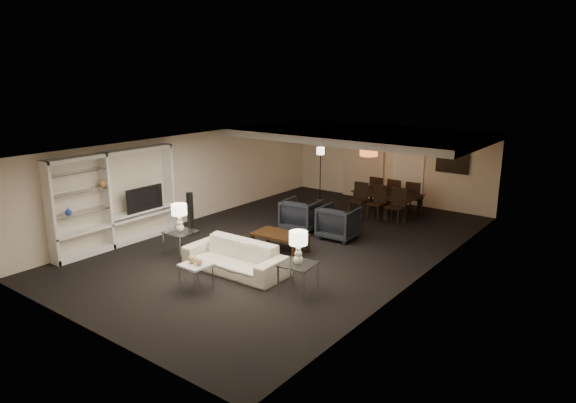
# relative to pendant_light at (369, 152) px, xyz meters

# --- Properties ---
(floor) EXTENTS (11.00, 11.00, 0.00)m
(floor) POSITION_rel_pendant_light_xyz_m (-0.30, -3.50, -1.92)
(floor) COLOR black
(floor) RESTS_ON ground
(ceiling) EXTENTS (7.00, 11.00, 0.02)m
(ceiling) POSITION_rel_pendant_light_xyz_m (-0.30, -3.50, 0.58)
(ceiling) COLOR silver
(ceiling) RESTS_ON ground
(wall_back) EXTENTS (7.00, 0.02, 2.50)m
(wall_back) POSITION_rel_pendant_light_xyz_m (-0.30, 2.00, -0.67)
(wall_back) COLOR beige
(wall_back) RESTS_ON ground
(wall_front) EXTENTS (7.00, 0.02, 2.50)m
(wall_front) POSITION_rel_pendant_light_xyz_m (-0.30, -9.00, -0.67)
(wall_front) COLOR beige
(wall_front) RESTS_ON ground
(wall_left) EXTENTS (0.02, 11.00, 2.50)m
(wall_left) POSITION_rel_pendant_light_xyz_m (-3.80, -3.50, -0.67)
(wall_left) COLOR beige
(wall_left) RESTS_ON ground
(wall_right) EXTENTS (0.02, 11.00, 2.50)m
(wall_right) POSITION_rel_pendant_light_xyz_m (3.20, -3.50, -0.67)
(wall_right) COLOR beige
(wall_right) RESTS_ON ground
(ceiling_soffit) EXTENTS (7.00, 4.00, 0.20)m
(ceiling_soffit) POSITION_rel_pendant_light_xyz_m (-0.30, 0.00, 0.48)
(ceiling_soffit) COLOR silver
(ceiling_soffit) RESTS_ON ceiling
(curtains) EXTENTS (1.50, 0.12, 2.40)m
(curtains) POSITION_rel_pendant_light_xyz_m (-1.20, 1.92, -0.72)
(curtains) COLOR beige
(curtains) RESTS_ON wall_back
(door) EXTENTS (0.90, 0.05, 2.10)m
(door) POSITION_rel_pendant_light_xyz_m (0.40, 1.97, -0.87)
(door) COLOR silver
(door) RESTS_ON wall_back
(painting) EXTENTS (0.95, 0.04, 0.65)m
(painting) POSITION_rel_pendant_light_xyz_m (1.80, 1.96, -0.37)
(painting) COLOR #142D38
(painting) RESTS_ON wall_back
(media_unit) EXTENTS (0.38, 3.40, 2.35)m
(media_unit) POSITION_rel_pendant_light_xyz_m (-3.61, -6.10, -0.74)
(media_unit) COLOR white
(media_unit) RESTS_ON wall_left
(pendant_light) EXTENTS (0.52, 0.52, 0.24)m
(pendant_light) POSITION_rel_pendant_light_xyz_m (0.00, 0.00, 0.00)
(pendant_light) COLOR #D8591E
(pendant_light) RESTS_ON ceiling_soffit
(sofa) EXTENTS (2.33, 0.97, 0.67)m
(sofa) POSITION_rel_pendant_light_xyz_m (-0.12, -5.65, -1.58)
(sofa) COLOR beige
(sofa) RESTS_ON floor
(coffee_table) EXTENTS (1.31, 0.83, 0.45)m
(coffee_table) POSITION_rel_pendant_light_xyz_m (-0.12, -4.05, -1.69)
(coffee_table) COLOR black
(coffee_table) RESTS_ON floor
(armchair_left) EXTENTS (1.02, 1.05, 0.86)m
(armchair_left) POSITION_rel_pendant_light_xyz_m (-0.72, -2.35, -1.49)
(armchair_left) COLOR black
(armchair_left) RESTS_ON floor
(armchair_right) EXTENTS (0.96, 0.99, 0.86)m
(armchair_right) POSITION_rel_pendant_light_xyz_m (0.48, -2.35, -1.49)
(armchair_right) COLOR black
(armchair_right) RESTS_ON floor
(side_table_left) EXTENTS (0.64, 0.64, 0.59)m
(side_table_left) POSITION_rel_pendant_light_xyz_m (-1.82, -5.65, -1.63)
(side_table_left) COLOR silver
(side_table_left) RESTS_ON floor
(side_table_right) EXTENTS (0.70, 0.70, 0.59)m
(side_table_right) POSITION_rel_pendant_light_xyz_m (1.58, -5.65, -1.63)
(side_table_right) COLOR white
(side_table_right) RESTS_ON floor
(table_lamp_left) EXTENTS (0.40, 0.40, 0.65)m
(table_lamp_left) POSITION_rel_pendant_light_xyz_m (-1.82, -5.65, -1.00)
(table_lamp_left) COLOR white
(table_lamp_left) RESTS_ON side_table_left
(table_lamp_right) EXTENTS (0.39, 0.39, 0.65)m
(table_lamp_right) POSITION_rel_pendant_light_xyz_m (1.58, -5.65, -1.00)
(table_lamp_right) COLOR beige
(table_lamp_right) RESTS_ON side_table_right
(marble_table) EXTENTS (0.55, 0.55, 0.53)m
(marble_table) POSITION_rel_pendant_light_xyz_m (-0.12, -6.75, -1.66)
(marble_table) COLOR white
(marble_table) RESTS_ON floor
(gold_gourd_a) EXTENTS (0.17, 0.17, 0.17)m
(gold_gourd_a) POSITION_rel_pendant_light_xyz_m (-0.22, -6.75, -1.31)
(gold_gourd_a) COLOR tan
(gold_gourd_a) RESTS_ON marble_table
(gold_gourd_b) EXTENTS (0.15, 0.15, 0.15)m
(gold_gourd_b) POSITION_rel_pendant_light_xyz_m (-0.02, -6.75, -1.32)
(gold_gourd_b) COLOR #E3B178
(gold_gourd_b) RESTS_ON marble_table
(television) EXTENTS (1.07, 0.14, 0.62)m
(television) POSITION_rel_pendant_light_xyz_m (-3.58, -5.34, -0.86)
(television) COLOR black
(television) RESTS_ON media_unit
(vase_blue) EXTENTS (0.16, 0.16, 0.17)m
(vase_blue) POSITION_rel_pendant_light_xyz_m (-3.61, -7.34, -0.77)
(vase_blue) COLOR #2843AE
(vase_blue) RESTS_ON media_unit
(vase_amber) EXTENTS (0.17, 0.17, 0.18)m
(vase_amber) POSITION_rel_pendant_light_xyz_m (-3.61, -6.41, -0.27)
(vase_amber) COLOR #C88F42
(vase_amber) RESTS_ON media_unit
(floor_speaker) EXTENTS (0.14, 0.14, 1.15)m
(floor_speaker) POSITION_rel_pendant_light_xyz_m (-2.79, -4.45, -1.34)
(floor_speaker) COLOR black
(floor_speaker) RESTS_ON floor
(dining_table) EXTENTS (2.03, 1.27, 0.68)m
(dining_table) POSITION_rel_pendant_light_xyz_m (0.45, 0.38, -1.58)
(dining_table) COLOR black
(dining_table) RESTS_ON floor
(chair_nl) EXTENTS (0.50, 0.50, 1.01)m
(chair_nl) POSITION_rel_pendant_light_xyz_m (-0.15, -0.27, -1.42)
(chair_nl) COLOR black
(chair_nl) RESTS_ON floor
(chair_nm) EXTENTS (0.50, 0.50, 1.01)m
(chair_nm) POSITION_rel_pendant_light_xyz_m (0.45, -0.27, -1.42)
(chair_nm) COLOR black
(chair_nm) RESTS_ON floor
(chair_nr) EXTENTS (0.47, 0.47, 1.01)m
(chair_nr) POSITION_rel_pendant_light_xyz_m (1.05, -0.27, -1.42)
(chair_nr) COLOR black
(chair_nr) RESTS_ON floor
(chair_fl) EXTENTS (0.48, 0.48, 1.01)m
(chair_fl) POSITION_rel_pendant_light_xyz_m (-0.15, 1.03, -1.42)
(chair_fl) COLOR black
(chair_fl) RESTS_ON floor
(chair_fm) EXTENTS (0.48, 0.48, 1.01)m
(chair_fm) POSITION_rel_pendant_light_xyz_m (0.45, 1.03, -1.42)
(chair_fm) COLOR black
(chair_fm) RESTS_ON floor
(chair_fr) EXTENTS (0.51, 0.51, 1.01)m
(chair_fr) POSITION_rel_pendant_light_xyz_m (1.05, 1.03, -1.42)
(chair_fr) COLOR black
(chair_fr) RESTS_ON floor
(floor_lamp) EXTENTS (0.27, 0.27, 1.79)m
(floor_lamp) POSITION_rel_pendant_light_xyz_m (-2.11, 0.65, -1.03)
(floor_lamp) COLOR black
(floor_lamp) RESTS_ON floor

